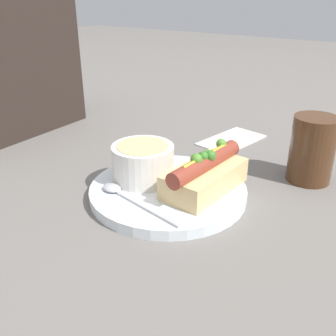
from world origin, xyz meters
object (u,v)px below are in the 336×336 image
at_px(drinking_glass, 312,149).
at_px(spoon, 122,194).
at_px(soup_bowl, 141,162).
at_px(hot_dog, 205,174).

bearing_deg(drinking_glass, spoon, 139.01).
bearing_deg(soup_bowl, spoon, -173.42).
height_order(hot_dog, soup_bowl, hot_dog).
height_order(soup_bowl, drinking_glass, drinking_glass).
height_order(hot_dog, drinking_glass, drinking_glass).
height_order(spoon, drinking_glass, drinking_glass).
xyz_separation_m(spoon, drinking_glass, (0.24, -0.21, 0.04)).
distance_m(hot_dog, soup_bowl, 0.10).
bearing_deg(soup_bowl, hot_dog, -75.43).
relative_size(hot_dog, drinking_glass, 1.43).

